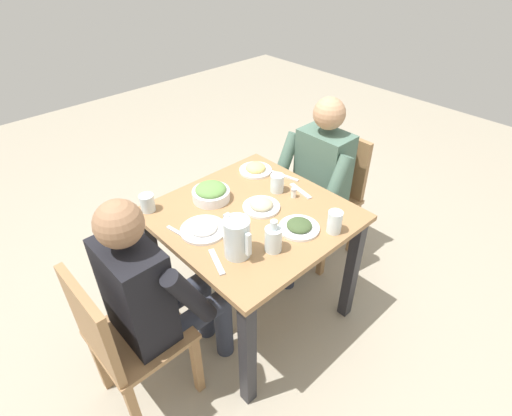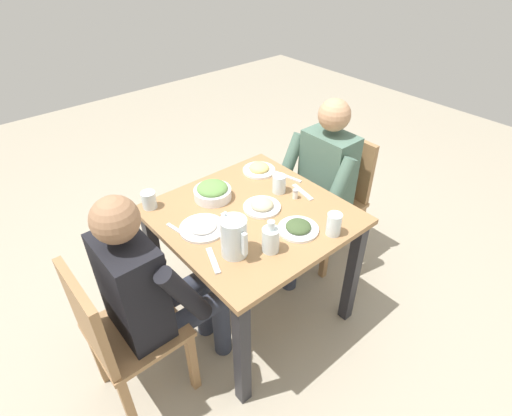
% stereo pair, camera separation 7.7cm
% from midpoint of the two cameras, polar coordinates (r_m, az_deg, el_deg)
% --- Properties ---
extents(ground_plane, '(8.00, 8.00, 0.00)m').
position_cam_midpoint_polar(ground_plane, '(2.59, 0.45, -14.12)').
color(ground_plane, '#9E937F').
extents(dining_table, '(0.91, 0.91, 0.75)m').
position_cam_midpoint_polar(dining_table, '(2.15, 0.53, -3.43)').
color(dining_table, '#997047').
rests_on(dining_table, ground_plane).
extents(chair_near, '(0.40, 0.40, 0.87)m').
position_cam_midpoint_polar(chair_near, '(1.96, -17.87, -16.43)').
color(chair_near, '#997047').
rests_on(chair_near, ground_plane).
extents(chair_far, '(0.40, 0.40, 0.87)m').
position_cam_midpoint_polar(chair_far, '(2.76, 11.99, 2.25)').
color(chair_far, '#997047').
rests_on(chair_far, ground_plane).
extents(diner_near, '(0.48, 0.53, 1.16)m').
position_cam_midpoint_polar(diner_near, '(1.89, -13.12, -10.93)').
color(diner_near, black).
rests_on(diner_near, ground_plane).
extents(diner_far, '(0.48, 0.53, 1.16)m').
position_cam_midpoint_polar(diner_far, '(2.54, 9.47, 3.34)').
color(diner_far, '#4C6B5B').
rests_on(diner_far, ground_plane).
extents(water_pitcher, '(0.16, 0.12, 0.19)m').
position_cam_midpoint_polar(water_pitcher, '(1.77, -1.89, -4.15)').
color(water_pitcher, silver).
rests_on(water_pitcher, dining_table).
extents(salad_bowl, '(0.20, 0.20, 0.09)m').
position_cam_midpoint_polar(salad_bowl, '(2.17, -5.15, 2.35)').
color(salad_bowl, white).
rests_on(salad_bowl, dining_table).
extents(plate_dolmas, '(0.20, 0.20, 0.05)m').
position_cam_midpoint_polar(plate_dolmas, '(1.96, 7.12, -2.79)').
color(plate_dolmas, white).
rests_on(plate_dolmas, dining_table).
extents(plate_beans, '(0.20, 0.20, 0.05)m').
position_cam_midpoint_polar(plate_beans, '(2.09, 1.86, 0.37)').
color(plate_beans, white).
rests_on(plate_beans, dining_table).
extents(plate_yoghurt, '(0.23, 0.23, 0.04)m').
position_cam_midpoint_polar(plate_yoghurt, '(1.97, -6.47, -2.67)').
color(plate_yoghurt, white).
rests_on(plate_yoghurt, dining_table).
extents(plate_fries, '(0.19, 0.19, 0.05)m').
position_cam_midpoint_polar(plate_fries, '(2.41, 1.36, 5.57)').
color(plate_fries, white).
rests_on(plate_fries, dining_table).
extents(water_glass_near_right, '(0.07, 0.07, 0.11)m').
position_cam_midpoint_polar(water_glass_near_right, '(1.95, 12.09, -2.27)').
color(water_glass_near_right, silver).
rests_on(water_glass_near_right, dining_table).
extents(water_glass_near_left, '(0.07, 0.07, 0.10)m').
position_cam_midpoint_polar(water_glass_near_left, '(2.21, 4.29, 3.43)').
color(water_glass_near_left, silver).
rests_on(water_glass_near_left, dining_table).
extents(water_glass_center, '(0.08, 0.08, 0.09)m').
position_cam_midpoint_polar(water_glass_center, '(2.15, -13.92, 1.10)').
color(water_glass_center, silver).
rests_on(water_glass_center, dining_table).
extents(oil_carafe, '(0.08, 0.08, 0.16)m').
position_cam_midpoint_polar(oil_carafe, '(1.82, 3.31, -4.63)').
color(oil_carafe, silver).
rests_on(oil_carafe, dining_table).
extents(salt_shaker, '(0.03, 0.03, 0.05)m').
position_cam_midpoint_polar(salt_shaker, '(2.18, 6.59, 1.99)').
color(salt_shaker, white).
rests_on(salt_shaker, dining_table).
extents(fork_near, '(0.17, 0.08, 0.01)m').
position_cam_midpoint_polar(fork_near, '(1.80, -4.85, -7.42)').
color(fork_near, silver).
rests_on(fork_near, dining_table).
extents(knife_near, '(0.18, 0.06, 0.01)m').
position_cam_midpoint_polar(knife_near, '(2.37, 5.42, 4.43)').
color(knife_near, silver).
rests_on(knife_near, dining_table).
extents(fork_far, '(0.17, 0.06, 0.01)m').
position_cam_midpoint_polar(fork_far, '(2.24, 7.59, 2.23)').
color(fork_far, silver).
rests_on(fork_far, dining_table).
extents(knife_far, '(0.19, 0.05, 0.01)m').
position_cam_midpoint_polar(knife_far, '(1.97, -9.62, -3.36)').
color(knife_far, silver).
rests_on(knife_far, dining_table).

